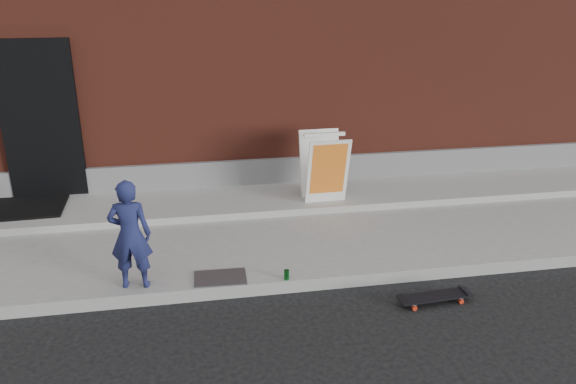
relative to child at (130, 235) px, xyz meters
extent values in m
plane|color=black|center=(1.21, -0.20, -0.75)|extent=(80.00, 80.00, 0.00)
cube|color=gray|center=(1.21, 1.30, -0.68)|extent=(20.00, 3.00, 0.15)
cube|color=gray|center=(1.21, 2.20, -0.55)|extent=(20.00, 1.20, 0.10)
cube|color=maroon|center=(1.21, 6.80, 1.75)|extent=(20.00, 8.00, 5.00)
cube|color=slate|center=(1.21, 2.77, -0.30)|extent=(20.00, 0.10, 0.40)
cube|color=black|center=(-1.39, 2.76, 0.65)|extent=(1.05, 0.12, 2.25)
imported|color=#1A1F4A|center=(0.00, 0.00, 0.00)|extent=(0.46, 0.33, 1.21)
cylinder|color=#B82912|center=(3.41, -0.56, -0.73)|extent=(0.06, 0.04, 0.05)
cylinder|color=#B82912|center=(3.43, -0.73, -0.73)|extent=(0.06, 0.04, 0.05)
cylinder|color=#B82912|center=(2.87, -0.60, -0.73)|extent=(0.06, 0.04, 0.05)
cylinder|color=#B82912|center=(2.88, -0.77, -0.73)|extent=(0.06, 0.04, 0.05)
cube|color=#9F9EA3|center=(3.42, -0.65, -0.69)|extent=(0.06, 0.17, 0.02)
cube|color=#9F9EA3|center=(2.88, -0.69, -0.69)|extent=(0.06, 0.17, 0.02)
cube|color=black|center=(3.15, -0.67, -0.67)|extent=(0.80, 0.25, 0.02)
cube|color=white|center=(2.55, 1.72, -0.02)|extent=(0.60, 0.29, 0.97)
cube|color=white|center=(2.54, 2.16, -0.02)|extent=(0.60, 0.29, 0.97)
cube|color=yellow|center=(2.55, 1.70, -0.07)|extent=(0.50, 0.22, 0.77)
cube|color=white|center=(2.55, 1.94, 0.46)|extent=(0.60, 0.07, 0.05)
cylinder|color=#19802D|center=(1.63, -0.15, -0.55)|extent=(0.08, 0.08, 0.11)
cube|color=black|center=(-1.69, 2.31, -0.49)|extent=(1.15, 0.95, 0.03)
cube|color=#4F5054|center=(0.91, 0.00, -0.60)|extent=(0.58, 0.38, 0.02)
camera|label=1|loc=(0.69, -5.53, 2.46)|focal=35.00mm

